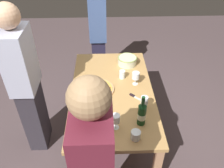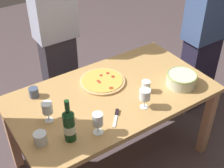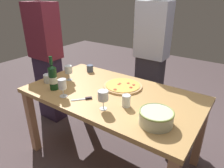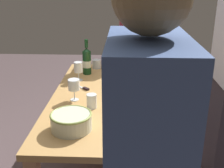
% 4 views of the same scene
% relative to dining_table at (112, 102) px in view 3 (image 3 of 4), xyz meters
% --- Properties ---
extents(ground_plane, '(8.00, 8.00, 0.00)m').
position_rel_dining_table_xyz_m(ground_plane, '(0.00, 0.00, -0.66)').
color(ground_plane, '#544346').
extents(dining_table, '(1.60, 0.90, 0.75)m').
position_rel_dining_table_xyz_m(dining_table, '(0.00, 0.00, 0.00)').
color(dining_table, tan).
rests_on(dining_table, ground).
extents(pizza, '(0.37, 0.37, 0.03)m').
position_rel_dining_table_xyz_m(pizza, '(0.01, 0.16, 0.10)').
color(pizza, tan).
rests_on(pizza, dining_table).
extents(serving_bowl, '(0.24, 0.24, 0.10)m').
position_rel_dining_table_xyz_m(serving_bowl, '(0.53, -0.21, 0.15)').
color(serving_bowl, beige).
rests_on(serving_bowl, dining_table).
extents(wine_bottle, '(0.08, 0.08, 0.32)m').
position_rel_dining_table_xyz_m(wine_bottle, '(-0.49, -0.25, 0.22)').
color(wine_bottle, '#133D1B').
rests_on(wine_bottle, dining_table).
extents(wine_glass_near_pizza, '(0.07, 0.07, 0.16)m').
position_rel_dining_table_xyz_m(wine_glass_near_pizza, '(-0.31, -0.30, 0.20)').
color(wine_glass_near_pizza, white).
rests_on(wine_glass_near_pizza, dining_table).
extents(wine_glass_by_bottle, '(0.08, 0.08, 0.16)m').
position_rel_dining_table_xyz_m(wine_glass_by_bottle, '(0.11, -0.27, 0.21)').
color(wine_glass_by_bottle, white).
rests_on(wine_glass_by_bottle, dining_table).
extents(wine_glass_far_left, '(0.08, 0.08, 0.16)m').
position_rel_dining_table_xyz_m(wine_glass_far_left, '(-0.54, -0.01, 0.21)').
color(wine_glass_far_left, white).
rests_on(wine_glass_far_left, dining_table).
extents(cup_amber, '(0.07, 0.07, 0.08)m').
position_rel_dining_table_xyz_m(cup_amber, '(-0.52, 0.30, 0.13)').
color(cup_amber, '#43506B').
rests_on(cup_amber, dining_table).
extents(cup_ceramic, '(0.09, 0.09, 0.08)m').
position_rel_dining_table_xyz_m(cup_ceramic, '(-0.67, -0.18, 0.14)').
color(cup_ceramic, white).
rests_on(cup_ceramic, dining_table).
extents(cup_spare, '(0.07, 0.07, 0.10)m').
position_rel_dining_table_xyz_m(cup_spare, '(0.23, -0.13, 0.14)').
color(cup_spare, white).
rests_on(cup_spare, dining_table).
extents(pizza_knife, '(0.14, 0.15, 0.02)m').
position_rel_dining_table_xyz_m(pizza_knife, '(-0.12, -0.24, 0.10)').
color(pizza_knife, silver).
rests_on(pizza_knife, dining_table).
extents(person_host, '(0.38, 0.24, 1.75)m').
position_rel_dining_table_xyz_m(person_host, '(-0.04, 0.90, 0.24)').
color(person_host, '#322D35').
rests_on(person_host, ground).
extents(person_guest_left, '(0.39, 0.24, 1.73)m').
position_rel_dining_table_xyz_m(person_guest_left, '(-1.11, 0.16, 0.23)').
color(person_guest_left, '#2C2039').
rests_on(person_guest_left, ground).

